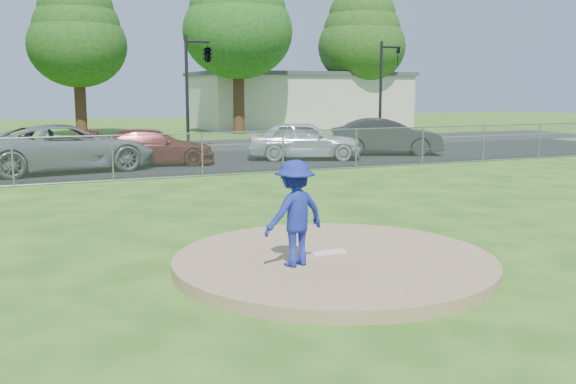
% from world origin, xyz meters
% --- Properties ---
extents(ground, '(120.00, 120.00, 0.00)m').
position_xyz_m(ground, '(0.00, 10.00, 0.00)').
color(ground, '#295813').
rests_on(ground, ground).
extents(pitchers_mound, '(5.40, 5.40, 0.20)m').
position_xyz_m(pitchers_mound, '(0.00, 0.00, 0.10)').
color(pitchers_mound, '#967852').
rests_on(pitchers_mound, ground).
extents(pitching_rubber, '(0.60, 0.15, 0.04)m').
position_xyz_m(pitching_rubber, '(0.00, 0.20, 0.22)').
color(pitching_rubber, white).
rests_on(pitching_rubber, pitchers_mound).
extents(chain_link_fence, '(40.00, 0.06, 1.50)m').
position_xyz_m(chain_link_fence, '(0.00, 12.00, 0.75)').
color(chain_link_fence, gray).
rests_on(chain_link_fence, ground).
extents(parking_lot, '(50.00, 8.00, 0.01)m').
position_xyz_m(parking_lot, '(0.00, 16.50, 0.01)').
color(parking_lot, black).
rests_on(parking_lot, ground).
extents(street, '(60.00, 7.00, 0.01)m').
position_xyz_m(street, '(0.00, 24.00, 0.00)').
color(street, '#242326').
rests_on(street, ground).
extents(commercial_building, '(16.40, 9.40, 4.30)m').
position_xyz_m(commercial_building, '(16.00, 38.00, 2.16)').
color(commercial_building, '#BDB7A1').
rests_on(commercial_building, ground).
extents(tree_center, '(6.16, 6.16, 9.84)m').
position_xyz_m(tree_center, '(-1.00, 34.00, 6.47)').
color(tree_center, '#382014').
rests_on(tree_center, ground).
extents(tree_right, '(7.28, 7.28, 11.63)m').
position_xyz_m(tree_right, '(9.00, 32.00, 7.65)').
color(tree_right, '#3A2115').
rests_on(tree_right, ground).
extents(tree_far_right, '(6.72, 6.72, 10.74)m').
position_xyz_m(tree_far_right, '(20.00, 35.00, 7.06)').
color(tree_far_right, '#3D2716').
rests_on(tree_far_right, ground).
extents(traffic_signal_center, '(1.42, 2.48, 5.60)m').
position_xyz_m(traffic_signal_center, '(3.97, 22.00, 4.61)').
color(traffic_signal_center, black).
rests_on(traffic_signal_center, ground).
extents(traffic_signal_right, '(1.28, 0.20, 5.60)m').
position_xyz_m(traffic_signal_right, '(14.24, 22.00, 3.36)').
color(traffic_signal_right, black).
rests_on(traffic_signal_right, ground).
extents(pitcher, '(1.22, 0.89, 1.69)m').
position_xyz_m(pitcher, '(-0.83, -0.24, 1.04)').
color(pitcher, navy).
rests_on(pitcher, pitchers_mound).
extents(parked_car_gray, '(6.57, 3.83, 1.72)m').
position_xyz_m(parked_car_gray, '(-3.16, 15.28, 0.87)').
color(parked_car_gray, gray).
rests_on(parked_car_gray, parking_lot).
extents(parked_car_darkred, '(5.13, 2.81, 1.41)m').
position_xyz_m(parked_car_darkred, '(0.10, 16.05, 0.71)').
color(parked_car_darkred, maroon).
rests_on(parked_car_darkred, parking_lot).
extents(parked_car_pearl, '(5.22, 3.55, 1.65)m').
position_xyz_m(parked_car_pearl, '(6.49, 15.64, 0.84)').
color(parked_car_pearl, silver).
rests_on(parked_car_pearl, parking_lot).
extents(parked_car_charcoal, '(5.32, 3.50, 1.66)m').
position_xyz_m(parked_car_charcoal, '(10.77, 16.06, 0.84)').
color(parked_car_charcoal, '#242427').
rests_on(parked_car_charcoal, parking_lot).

